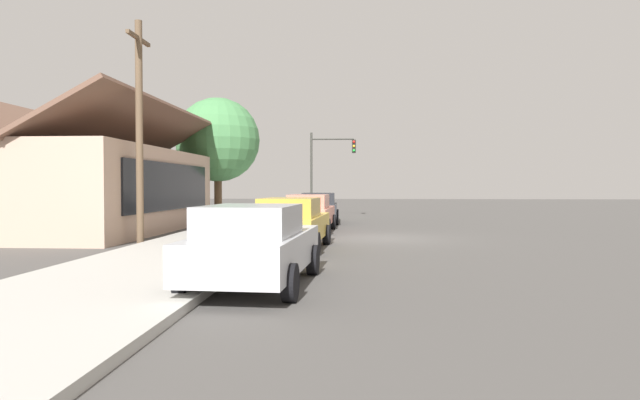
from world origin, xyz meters
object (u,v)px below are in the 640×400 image
Objects in this scene: car_coral at (310,213)px; traffic_light_main at (329,161)px; car_silver at (255,245)px; shade_tree at (218,140)px; utility_pole_wooden at (139,127)px; fire_hydrant_red at (287,216)px; car_mustard at (292,223)px; car_charcoal at (319,208)px.

car_coral is 10.64m from traffic_light_main.
shade_tree reaches higher than car_silver.
utility_pole_wooden is 9.42m from fire_hydrant_red.
utility_pole_wooden is at bearing 152.89° from fire_hydrant_red.
car_silver is 12.31m from car_coral.
shade_tree is at bearing 38.64° from car_coral.
fire_hydrant_red is (7.81, -4.00, -3.43)m from utility_pole_wooden.
traffic_light_main reaches higher than fire_hydrant_red.
car_silver is at bearing -175.03° from fire_hydrant_red.
car_mustard is 11.78m from car_charcoal.
car_silver is 15.38m from fire_hydrant_red.
car_silver is 6.04m from car_mustard.
traffic_light_main is at bearing -70.32° from shade_tree.
car_mustard is (6.04, -0.02, -0.00)m from car_silver.
utility_pole_wooden reaches higher than car_charcoal.
car_silver is 21.54m from shade_tree.
utility_pole_wooden is 10.56× the size of fire_hydrant_red.
shade_tree is at bearing 25.81° from car_mustard.
shade_tree is (2.53, 6.00, 3.76)m from car_charcoal.
car_silver and car_mustard have the same top height.
traffic_light_main is at bearing 0.37° from car_coral.
car_charcoal is 0.64× the size of utility_pole_wooden.
shade_tree is 6.75m from traffic_light_main.
car_silver is 0.95× the size of car_coral.
traffic_light_main is at bearing 2.55° from car_silver.
car_charcoal is (17.82, -0.05, 0.00)m from car_silver.
traffic_light_main is (2.25, -6.28, -1.09)m from shade_tree.
traffic_light_main reaches higher than car_charcoal.
traffic_light_main reaches higher than car_coral.
car_charcoal is 0.92× the size of traffic_light_main.
car_mustard reaches higher than fire_hydrant_red.
utility_pole_wooden is at bearing 38.76° from car_silver.
car_mustard is 9.39m from fire_hydrant_red.
shade_tree reaches higher than fire_hydrant_red.
car_charcoal is 6.74× the size of fire_hydrant_red.
car_silver is 6.56× the size of fire_hydrant_red.
car_silver is at bearing 179.17° from traffic_light_main.
car_coral is at bearing 178.06° from car_charcoal.
traffic_light_main reaches higher than car_mustard.
fire_hydrant_red is at bearing 8.35° from car_silver.
car_mustard is 0.91× the size of traffic_light_main.
shade_tree is (20.36, 5.95, 3.76)m from car_silver.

